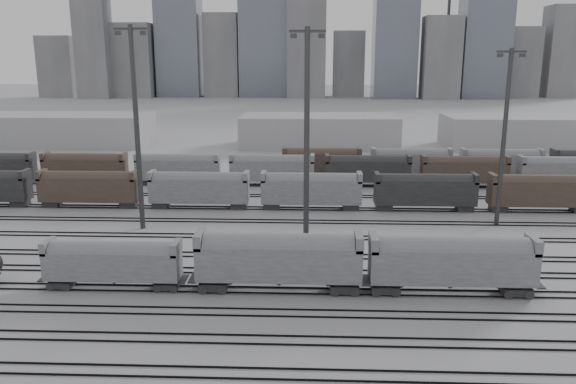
{
  "coord_description": "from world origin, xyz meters",
  "views": [
    {
      "loc": [
        7.81,
        -50.29,
        22.26
      ],
      "look_at": [
        4.73,
        26.26,
        4.0
      ],
      "focal_mm": 35.0,
      "sensor_mm": 36.0,
      "label": 1
    }
  ],
  "objects_px": {
    "hopper_car_b": "(279,257)",
    "hopper_car_c": "(452,260)",
    "light_mast_c": "(307,135)",
    "hopper_car_a": "(113,260)"
  },
  "relations": [
    {
      "from": "hopper_car_b",
      "to": "hopper_car_c",
      "type": "bearing_deg",
      "value": 0.0
    },
    {
      "from": "hopper_car_b",
      "to": "hopper_car_c",
      "type": "distance_m",
      "value": 16.61
    },
    {
      "from": "hopper_car_b",
      "to": "light_mast_c",
      "type": "bearing_deg",
      "value": 79.29
    },
    {
      "from": "hopper_car_a",
      "to": "hopper_car_b",
      "type": "height_order",
      "value": "hopper_car_b"
    },
    {
      "from": "hopper_car_b",
      "to": "hopper_car_a",
      "type": "bearing_deg",
      "value": -180.0
    },
    {
      "from": "light_mast_c",
      "to": "hopper_car_b",
      "type": "bearing_deg",
      "value": -100.71
    },
    {
      "from": "hopper_car_c",
      "to": "hopper_car_a",
      "type": "bearing_deg",
      "value": -180.0
    },
    {
      "from": "hopper_car_a",
      "to": "hopper_car_c",
      "type": "relative_size",
      "value": 0.85
    },
    {
      "from": "hopper_car_c",
      "to": "light_mast_c",
      "type": "xyz_separation_m",
      "value": [
        -14.08,
        13.37,
        10.17
      ]
    },
    {
      "from": "hopper_car_b",
      "to": "light_mast_c",
      "type": "height_order",
      "value": "light_mast_c"
    }
  ]
}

